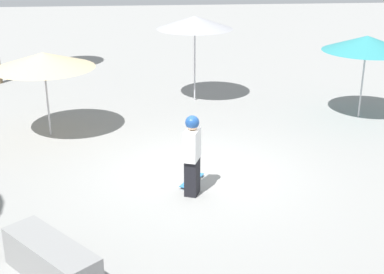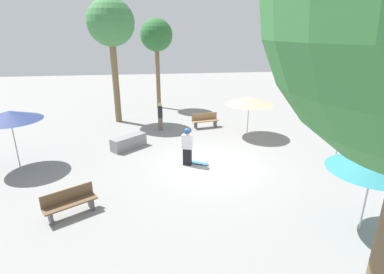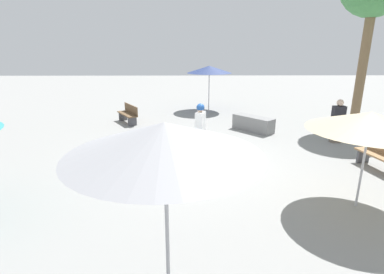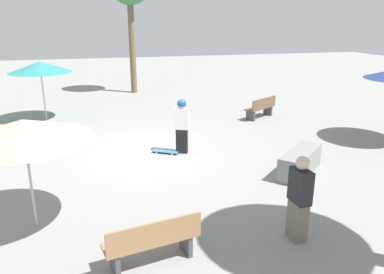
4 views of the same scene
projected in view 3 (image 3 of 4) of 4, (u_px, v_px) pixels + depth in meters
name	position (u px, v px, depth m)	size (l,w,h in m)	color
ground_plane	(195.00, 161.00, 9.40)	(60.00, 60.00, 0.00)	gray
skater_main	(200.00, 126.00, 10.07)	(0.50, 0.39, 1.66)	black
skateboard	(199.00, 155.00, 9.82)	(0.79, 0.58, 0.07)	teal
concrete_ledge	(253.00, 124.00, 12.78)	(1.75, 1.64, 0.62)	gray
bench_near	(382.00, 156.00, 8.61)	(1.65, 0.73, 0.85)	#47474C
bench_far	(128.00, 114.00, 14.09)	(1.60, 1.20, 0.85)	#47474C
shade_umbrella_navy	(209.00, 69.00, 16.50)	(2.49, 2.49, 2.47)	#B7B7BC
shade_umbrella_tan	(370.00, 121.00, 6.20)	(2.56, 2.56, 2.16)	#B7B7BC
shade_umbrella_grey	(165.00, 139.00, 3.41)	(2.32, 2.32, 2.63)	#B7B7BC
bystander_watching	(338.00, 121.00, 11.06)	(0.27, 0.45, 1.63)	#726656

